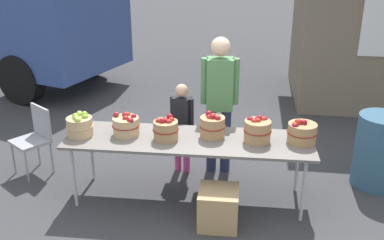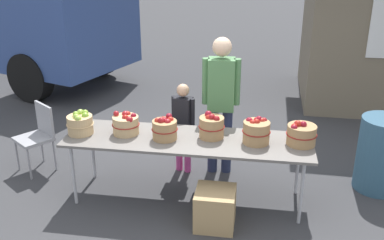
{
  "view_description": "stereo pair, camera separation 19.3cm",
  "coord_description": "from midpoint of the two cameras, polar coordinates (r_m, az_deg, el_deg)",
  "views": [
    {
      "loc": [
        0.54,
        -4.42,
        2.78
      ],
      "look_at": [
        0.0,
        0.3,
        0.85
      ],
      "focal_mm": 41.93,
      "sensor_mm": 36.0,
      "label": 1
    },
    {
      "loc": [
        0.74,
        -4.39,
        2.78
      ],
      "look_at": [
        0.0,
        0.3,
        0.85
      ],
      "focal_mm": 41.93,
      "sensor_mm": 36.0,
      "label": 2
    }
  ],
  "objects": [
    {
      "name": "food_kiosk",
      "position": [
        8.87,
        22.62,
        11.4
      ],
      "size": [
        3.55,
        2.96,
        2.74
      ],
      "rotation": [
        0.0,
        0.0,
        -0.02
      ],
      "color": "#726651",
      "rests_on": "ground"
    },
    {
      "name": "trash_barrel",
      "position": [
        5.73,
        21.78,
        -3.67
      ],
      "size": [
        0.56,
        0.56,
        0.89
      ],
      "primitive_type": "cylinder",
      "color": "#335972",
      "rests_on": "ground"
    },
    {
      "name": "apple_basket_red_2",
      "position": [
        4.89,
        1.48,
        -0.79
      ],
      "size": [
        0.29,
        0.29,
        0.28
      ],
      "color": "#A87F51",
      "rests_on": "market_table"
    },
    {
      "name": "child_customer",
      "position": [
        5.53,
        -2.29,
        -0.17
      ],
      "size": [
        0.3,
        0.2,
        1.16
      ],
      "rotation": [
        0.0,
        0.0,
        2.88
      ],
      "color": "#CC3F8C",
      "rests_on": "ground"
    },
    {
      "name": "folding_chair",
      "position": [
        5.95,
        -20.25,
        -1.8
      ],
      "size": [
        0.56,
        0.56,
        0.86
      ],
      "rotation": [
        0.0,
        0.0,
        5.64
      ],
      "color": "#99999E",
      "rests_on": "ground"
    },
    {
      "name": "apple_basket_red_3",
      "position": [
        4.81,
        7.2,
        -1.28
      ],
      "size": [
        0.3,
        0.3,
        0.28
      ],
      "color": "#A87F51",
      "rests_on": "market_table"
    },
    {
      "name": "apple_basket_red_1",
      "position": [
        4.85,
        -4.49,
        -1.16
      ],
      "size": [
        0.29,
        0.29,
        0.26
      ],
      "color": "#A87F51",
      "rests_on": "market_table"
    },
    {
      "name": "produce_crate",
      "position": [
        4.71,
        2.17,
        -11.07
      ],
      "size": [
        0.41,
        0.41,
        0.41
      ],
      "primitive_type": "cube",
      "color": "tan",
      "rests_on": "ground"
    },
    {
      "name": "ground_plane",
      "position": [
        5.25,
        -1.45,
        -9.88
      ],
      "size": [
        40.0,
        40.0,
        0.0
      ],
      "primitive_type": "plane",
      "color": "#38383A"
    },
    {
      "name": "apple_basket_red_4",
      "position": [
        4.88,
        12.68,
        -1.55
      ],
      "size": [
        0.33,
        0.33,
        0.27
      ],
      "color": "#A87F51",
      "rests_on": "market_table"
    },
    {
      "name": "apple_basket_red_0",
      "position": [
        5.02,
        -9.47,
        -0.64
      ],
      "size": [
        0.31,
        0.31,
        0.25
      ],
      "color": "tan",
      "rests_on": "market_table"
    },
    {
      "name": "vendor_adult",
      "position": [
        5.42,
        2.51,
        3.13
      ],
      "size": [
        0.46,
        0.25,
        1.73
      ],
      "rotation": [
        0.0,
        0.0,
        3.21
      ],
      "color": "#262D4C",
      "rests_on": "ground"
    },
    {
      "name": "market_table",
      "position": [
        4.91,
        -1.53,
        -2.79
      ],
      "size": [
        2.7,
        0.76,
        0.75
      ],
      "color": "slate",
      "rests_on": "ground"
    },
    {
      "name": "apple_basket_green_0",
      "position": [
        5.11,
        -15.13,
        -0.67
      ],
      "size": [
        0.3,
        0.3,
        0.26
      ],
      "color": "tan",
      "rests_on": "market_table"
    }
  ]
}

